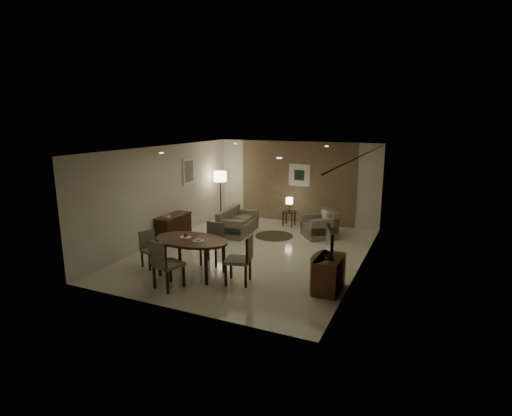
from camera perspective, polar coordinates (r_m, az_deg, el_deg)
The scene contains 31 objects.
room_shell at distance 10.53m, azimuth 0.45°, elevation 1.28°, with size 5.50×7.00×2.70m.
taupe_accent at distance 13.37m, azimuth 5.82°, elevation 3.67°, with size 3.96×0.03×2.70m, color #79684B.
curtain_wall at distance 9.41m, azimuth 14.53°, elevation -0.72°, with size 0.08×6.70×2.58m, color beige, non-canonical shape.
curtain_rod at distance 9.20m, azimuth 14.99°, elevation 7.30°, with size 0.03×0.03×6.80m, color black.
art_back_frame at distance 13.28m, azimuth 6.22°, elevation 4.69°, with size 0.72×0.03×0.72m, color silver.
art_back_canvas at distance 13.26m, azimuth 6.20°, elevation 4.68°, with size 0.34×0.01×0.34m, color black.
art_left_frame at distance 12.45m, azimuth -9.60°, elevation 5.21°, with size 0.03×0.60×0.80m, color silver.
art_left_canvas at distance 12.44m, azimuth -9.54°, elevation 5.21°, with size 0.01×0.46×0.64m, color gray.
downlight_nl at distance 9.17m, azimuth -13.36°, elevation 7.66°, with size 0.10×0.10×0.01m, color white.
downlight_nr at distance 7.79m, azimuth 3.35°, elevation 7.13°, with size 0.10×0.10×0.01m, color white.
downlight_fl at distance 12.21m, azimuth -2.93°, elevation 9.17°, with size 0.10×0.10×0.01m, color white.
downlight_fr at distance 11.22m, azimuth 10.05°, elevation 8.68°, with size 0.10×0.10×0.01m, color white.
console_desk at distance 11.64m, azimuth -11.66°, elevation -2.80°, with size 0.48×1.20×0.75m, color #432115, non-canonical shape.
telephone at distance 11.31m, azimuth -12.65°, elevation -1.09°, with size 0.20×0.14×0.09m, color white, non-canonical shape.
tv_cabinet at distance 8.34m, azimuth 10.40°, elevation -9.25°, with size 0.48×0.90×0.70m, color #5B311B, non-canonical shape.
flat_tv at distance 8.12m, azimuth 10.45°, elevation -4.84°, with size 0.06×0.88×0.60m, color black, non-canonical shape.
dining_table at distance 9.10m, azimuth -9.15°, elevation -6.89°, with size 1.75×1.09×0.82m, color #432115, non-canonical shape.
chair_near at distance 8.44m, azimuth -12.41°, elevation -7.78°, with size 0.51×0.51×1.05m, color #77705C, non-canonical shape.
chair_far at distance 9.64m, azimuth -6.34°, elevation -5.16°, with size 0.48×0.48×0.99m, color #77705C, non-canonical shape.
chair_left at distance 9.71m, azimuth -14.66°, elevation -5.79°, with size 0.41×0.41×0.85m, color #77705C, non-canonical shape.
chair_right at distance 8.49m, azimuth -2.58°, elevation -7.33°, with size 0.51×0.51×1.06m, color #77705C, non-canonical shape.
plate_a at distance 9.11m, azimuth -10.01°, elevation -4.14°, with size 0.26×0.26×0.02m, color white.
plate_b at distance 8.82m, azimuth -8.22°, elevation -4.64°, with size 0.26×0.26×0.02m, color white.
fruit_apple at distance 9.09m, azimuth -10.03°, elevation -3.82°, with size 0.09×0.09×0.09m, color #C6163D.
napkin at distance 8.81m, azimuth -8.23°, elevation -4.50°, with size 0.12×0.08×0.03m, color white.
round_rug at distance 11.96m, azimuth 2.62°, elevation -3.98°, with size 1.13×1.13×0.01m, color #413A24.
sofa at distance 12.15m, azimuth -2.60°, elevation -1.92°, with size 0.79×1.57×0.74m, color #77705C, non-canonical shape.
armchair at distance 11.87m, azimuth 9.04°, elevation -2.27°, with size 0.90×0.85×0.80m, color #77705C, non-canonical shape.
side_table at distance 13.07m, azimuth 4.74°, elevation -1.49°, with size 0.38×0.38×0.48m, color black, non-canonical shape.
table_lamp at distance 12.96m, azimuth 4.78°, elevation 0.61°, with size 0.22×0.22×0.50m, color #FFEAC1, non-canonical shape.
floor_lamp at distance 13.51m, azimuth -5.08°, elevation 1.63°, with size 0.43×0.43×1.70m, color #FFE5B7, non-canonical shape.
Camera 1 is at (4.18, -9.04, 3.44)m, focal length 28.00 mm.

